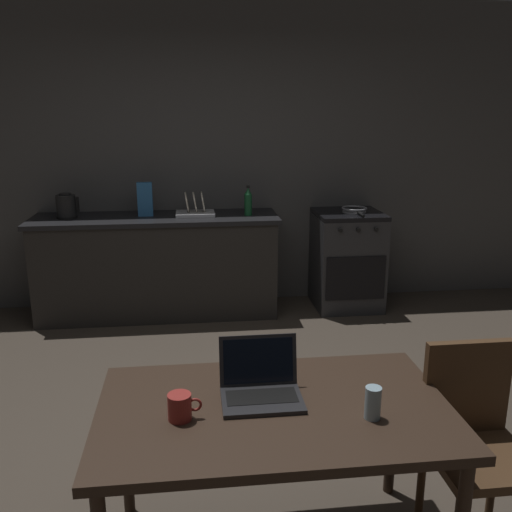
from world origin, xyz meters
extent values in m
plane|color=#473D33|center=(0.00, 0.00, 0.00)|extent=(12.00, 12.00, 0.00)
cube|color=#504E4D|center=(0.30, 2.55, 1.39)|extent=(6.40, 0.10, 2.78)
cube|color=#282623|center=(-0.49, 2.20, 0.43)|extent=(2.10, 0.60, 0.87)
cube|color=black|center=(-0.49, 2.20, 0.89)|extent=(2.16, 0.64, 0.04)
cube|color=#2D2D30|center=(1.26, 2.20, 0.43)|extent=(0.60, 0.60, 0.87)
cube|color=black|center=(1.26, 2.20, 0.89)|extent=(0.60, 0.60, 0.04)
cube|color=black|center=(1.26, 1.89, 0.36)|extent=(0.54, 0.01, 0.40)
cylinder|color=black|center=(1.10, 1.88, 0.81)|extent=(0.04, 0.02, 0.04)
cylinder|color=black|center=(1.26, 1.88, 0.81)|extent=(0.04, 0.02, 0.04)
cylinder|color=black|center=(1.42, 1.88, 0.81)|extent=(0.04, 0.02, 0.04)
cube|color=#332319|center=(0.12, -0.78, 0.69)|extent=(1.38, 0.82, 0.04)
cylinder|color=#332319|center=(-0.51, -0.43, 0.34)|extent=(0.05, 0.05, 0.67)
cylinder|color=#332319|center=(0.75, -0.43, 0.34)|extent=(0.05, 0.05, 0.67)
cube|color=#4C331E|center=(0.97, -0.85, 0.45)|extent=(0.40, 0.40, 0.04)
cube|color=#4C331E|center=(0.97, -0.67, 0.68)|extent=(0.38, 0.04, 0.42)
cylinder|color=#4C331E|center=(0.80, -0.68, 0.22)|extent=(0.04, 0.04, 0.43)
cylinder|color=#4C331E|center=(1.14, -0.68, 0.22)|extent=(0.04, 0.04, 0.43)
cube|color=#232326|center=(0.08, -0.75, 0.72)|extent=(0.32, 0.22, 0.02)
cube|color=black|center=(0.08, -0.74, 0.73)|extent=(0.28, 0.12, 0.00)
cube|color=#232326|center=(0.08, -0.62, 0.83)|extent=(0.32, 0.05, 0.21)
cube|color=black|center=(0.08, -0.62, 0.83)|extent=(0.29, 0.04, 0.18)
cylinder|color=black|center=(-1.25, 2.20, 0.92)|extent=(0.17, 0.17, 0.02)
cylinder|color=black|center=(-1.25, 2.20, 1.02)|extent=(0.17, 0.17, 0.18)
cylinder|color=black|center=(-1.25, 2.20, 1.12)|extent=(0.10, 0.10, 0.02)
cube|color=black|center=(-1.15, 2.20, 1.03)|extent=(0.02, 0.02, 0.13)
cylinder|color=#19592D|center=(0.32, 2.15, 1.00)|extent=(0.07, 0.07, 0.19)
cone|color=#19592D|center=(0.32, 2.15, 1.12)|extent=(0.07, 0.07, 0.06)
cylinder|color=black|center=(0.32, 2.15, 1.16)|extent=(0.03, 0.03, 0.02)
cylinder|color=gray|center=(1.30, 2.18, 0.91)|extent=(0.22, 0.22, 0.01)
torus|color=gray|center=(1.30, 2.18, 0.94)|extent=(0.23, 0.23, 0.02)
cylinder|color=black|center=(1.30, 1.98, 0.93)|extent=(0.02, 0.18, 0.02)
cylinder|color=#9E2D28|center=(-0.24, -0.83, 0.76)|extent=(0.09, 0.09, 0.10)
torus|color=#9E2D28|center=(-0.19, -0.83, 0.77)|extent=(0.05, 0.01, 0.05)
cylinder|color=#99B7C6|center=(0.47, -0.91, 0.78)|extent=(0.06, 0.06, 0.13)
cube|color=#3372B2|center=(-0.58, 2.22, 1.06)|extent=(0.13, 0.05, 0.30)
cube|color=silver|center=(-0.14, 2.20, 0.92)|extent=(0.34, 0.26, 0.03)
cylinder|color=beige|center=(-0.21, 2.20, 1.03)|extent=(0.04, 0.18, 0.18)
cylinder|color=beige|center=(-0.14, 2.20, 1.03)|extent=(0.04, 0.18, 0.18)
cylinder|color=beige|center=(-0.07, 2.20, 1.03)|extent=(0.04, 0.18, 0.18)
camera|label=1|loc=(-0.18, -2.70, 1.84)|focal=39.03mm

